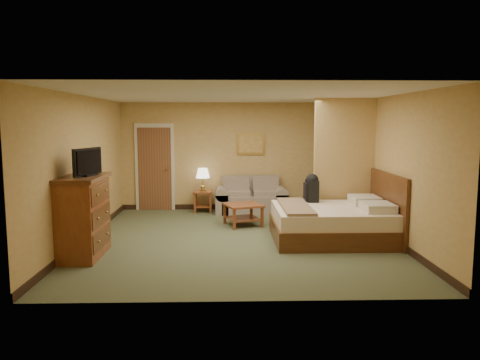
{
  "coord_description": "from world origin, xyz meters",
  "views": [
    {
      "loc": [
        -0.2,
        -8.36,
        2.13
      ],
      "look_at": [
        0.05,
        0.6,
        1.02
      ],
      "focal_mm": 35.0,
      "sensor_mm": 36.0,
      "label": 1
    }
  ],
  "objects_px": {
    "loveseat": "(251,201)",
    "dresser": "(83,216)",
    "coffee_table": "(243,210)",
    "bed": "(338,222)"
  },
  "relations": [
    {
      "from": "coffee_table",
      "to": "dresser",
      "type": "distance_m",
      "value": 3.41
    },
    {
      "from": "coffee_table",
      "to": "bed",
      "type": "bearing_deg",
      "value": -36.32
    },
    {
      "from": "dresser",
      "to": "bed",
      "type": "distance_m",
      "value": 4.4
    },
    {
      "from": "loveseat",
      "to": "dresser",
      "type": "height_order",
      "value": "dresser"
    },
    {
      "from": "loveseat",
      "to": "dresser",
      "type": "relative_size",
      "value": 1.3
    },
    {
      "from": "coffee_table",
      "to": "dresser",
      "type": "height_order",
      "value": "dresser"
    },
    {
      "from": "loveseat",
      "to": "bed",
      "type": "bearing_deg",
      "value": -61.74
    },
    {
      "from": "bed",
      "to": "loveseat",
      "type": "bearing_deg",
      "value": 118.26
    },
    {
      "from": "loveseat",
      "to": "coffee_table",
      "type": "height_order",
      "value": "loveseat"
    },
    {
      "from": "coffee_table",
      "to": "loveseat",
      "type": "bearing_deg",
      "value": 80.29
    }
  ]
}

